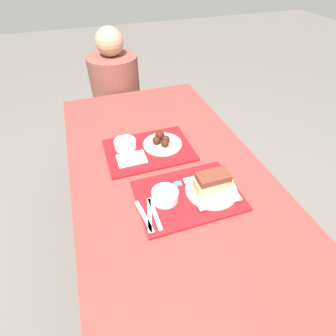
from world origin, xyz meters
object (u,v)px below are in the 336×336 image
Objects in this scene: wings_plate_far at (162,141)px; person_seated_across at (115,83)px; brisket_sandwich_plate at (212,185)px; bowl_coleslaw_near at (165,195)px; bowl_coleslaw_far at (125,144)px; tray_near at (188,195)px; tray_far at (149,150)px.

wings_plate_far is 0.30× the size of person_seated_across.
wings_plate_far is (-0.10, 0.40, -0.02)m from brisket_sandwich_plate.
bowl_coleslaw_near is 1.00× the size of bowl_coleslaw_far.
tray_near is 3.92× the size of bowl_coleslaw_far.
bowl_coleslaw_near is at bearing -94.39° from tray_far.
tray_near is at bearing 173.41° from brisket_sandwich_plate.
bowl_coleslaw_far is at bearing 170.80° from wings_plate_far.
person_seated_across reaches higher than wings_plate_far.
tray_near is at bearing -78.05° from tray_far.
wings_plate_far is (0.08, 0.02, 0.02)m from tray_far.
person_seated_across reaches higher than tray_far.
bowl_coleslaw_near reaches higher than tray_far.
wings_plate_far is at bearing 104.41° from brisket_sandwich_plate.
bowl_coleslaw_far is (-0.29, 0.43, -0.01)m from brisket_sandwich_plate.
person_seated_across reaches higher than bowl_coleslaw_far.
brisket_sandwich_plate is at bearing -81.39° from person_seated_across.
tray_near is at bearing -90.29° from wings_plate_far.
person_seated_across is at bearing 98.61° from brisket_sandwich_plate.
bowl_coleslaw_near and bowl_coleslaw_far have the same top height.
brisket_sandwich_plate reaches higher than bowl_coleslaw_far.
tray_near is 0.65× the size of person_seated_across.
tray_far is at bearing 115.69° from brisket_sandwich_plate.
person_seated_across is (-0.09, 1.29, -0.02)m from tray_near.
brisket_sandwich_plate is (0.10, -0.01, 0.04)m from tray_near.
wings_plate_far reaches higher than bowl_coleslaw_near.
bowl_coleslaw_near is at bearing 176.31° from tray_near.
brisket_sandwich_plate is at bearing -6.59° from tray_near.
person_seated_across reaches higher than brisket_sandwich_plate.
bowl_coleslaw_far is 0.19m from wings_plate_far.
brisket_sandwich_plate is 0.33× the size of person_seated_across.
bowl_coleslaw_far is (-0.09, 0.41, 0.00)m from bowl_coleslaw_near.
tray_far is at bearing 85.61° from bowl_coleslaw_near.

